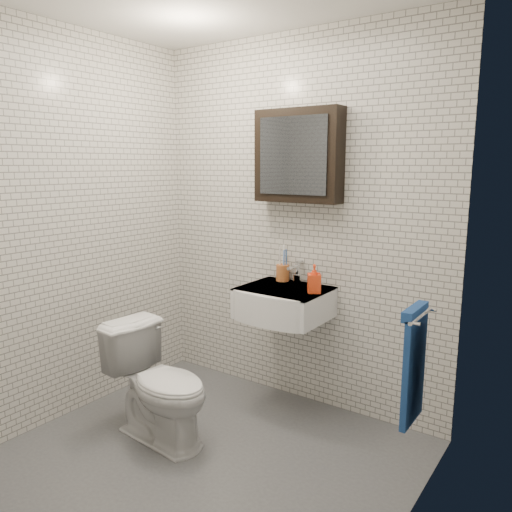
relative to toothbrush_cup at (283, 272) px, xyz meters
The scene contains 9 objects.
ground 1.31m from the toothbrush_cup, 85.92° to the right, with size 2.20×2.00×0.01m, color #4D4F55.
room_shell 1.09m from the toothbrush_cup, 85.92° to the right, with size 2.22×2.02×2.51m.
washbasin 0.28m from the toothbrush_cup, 60.43° to the right, with size 0.55×0.50×0.20m.
faucet 0.12m from the toothbrush_cup, ahead, with size 0.06×0.20×0.15m.
mirror_cabinet 0.80m from the toothbrush_cup, ahead, with size 0.60×0.15×0.60m.
towel_rail 1.27m from the toothbrush_cup, 27.97° to the right, with size 0.09×0.30×0.58m.
toothbrush_cup is the anchor object (origin of this frame).
soap_bottle 0.37m from the toothbrush_cup, 25.79° to the right, with size 0.08×0.08×0.18m, color orange.
toilet 1.11m from the toothbrush_cup, 107.64° to the right, with size 0.39×0.69×0.70m, color white.
Camera 1 is at (1.72, -1.93, 1.65)m, focal length 35.00 mm.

